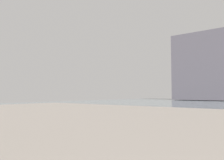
{
  "coord_description": "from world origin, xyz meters",
  "views": [
    {
      "loc": [
        0.11,
        1.17,
        1.71
      ],
      "look_at": [
        7.61,
        -8.19,
        2.45
      ],
      "focal_mm": 35.91,
      "sensor_mm": 36.0,
      "label": 1
    }
  ],
  "objects": [
    {
      "name": "building_annex",
      "position": [
        18.49,
        -67.47,
        9.31
      ],
      "size": [
        17.22,
        14.77,
        18.62
      ],
      "color": "#5B5660",
      "rests_on": "ground"
    }
  ]
}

